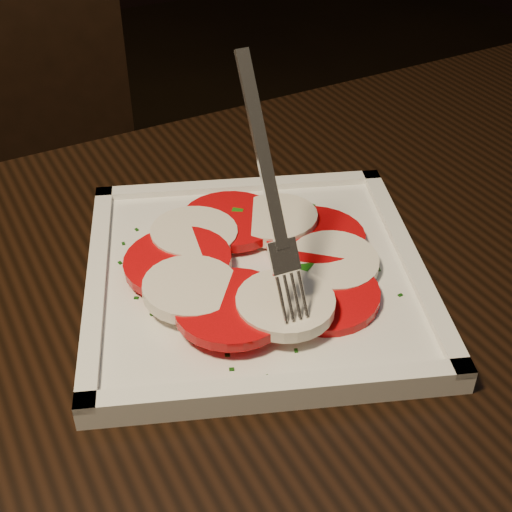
# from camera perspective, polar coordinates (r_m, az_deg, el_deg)

# --- Properties ---
(table) EXTENTS (1.22, 0.84, 0.75)m
(table) POSITION_cam_1_polar(r_m,az_deg,el_deg) (0.60, 5.30, -14.49)
(table) COLOR black
(table) RESTS_ON ground
(chair) EXTENTS (0.50, 0.50, 0.93)m
(chair) POSITION_cam_1_polar(r_m,az_deg,el_deg) (1.13, -19.55, 3.63)
(chair) COLOR black
(chair) RESTS_ON ground
(plate) EXTENTS (0.34, 0.34, 0.01)m
(plate) POSITION_cam_1_polar(r_m,az_deg,el_deg) (0.58, 0.00, -1.76)
(plate) COLOR white
(plate) RESTS_ON table
(caprese_salad) EXTENTS (0.21, 0.22, 0.02)m
(caprese_salad) POSITION_cam_1_polar(r_m,az_deg,el_deg) (0.57, -0.01, -0.41)
(caprese_salad) COLOR red
(caprese_salad) RESTS_ON plate
(fork) EXTENTS (0.04, 0.10, 0.16)m
(fork) POSITION_cam_1_polar(r_m,az_deg,el_deg) (0.50, 0.49, 6.21)
(fork) COLOR white
(fork) RESTS_ON caprese_salad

